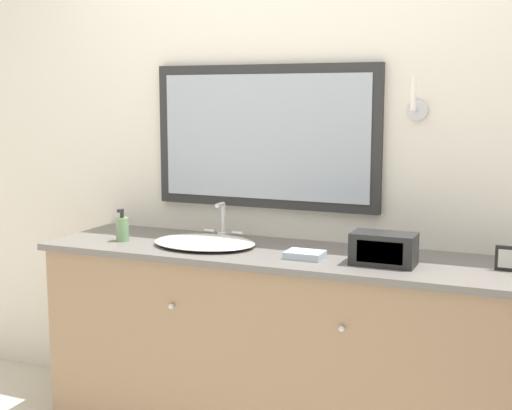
# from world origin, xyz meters

# --- Properties ---
(wall_back) EXTENTS (8.00, 0.18, 2.55)m
(wall_back) POSITION_xyz_m (-0.00, 0.63, 1.28)
(wall_back) COLOR silver
(wall_back) RESTS_ON ground_plane
(vanity_counter) EXTENTS (2.17, 0.59, 0.88)m
(vanity_counter) POSITION_xyz_m (0.00, 0.31, 0.44)
(vanity_counter) COLOR #937556
(vanity_counter) RESTS_ON ground_plane
(sink_basin) EXTENTS (0.48, 0.41, 0.18)m
(sink_basin) POSITION_xyz_m (-0.35, 0.29, 0.90)
(sink_basin) COLOR silver
(sink_basin) RESTS_ON vanity_counter
(soap_bottle) EXTENTS (0.06, 0.06, 0.15)m
(soap_bottle) POSITION_xyz_m (-0.76, 0.24, 0.94)
(soap_bottle) COLOR #709966
(soap_bottle) RESTS_ON vanity_counter
(appliance_box) EXTENTS (0.26, 0.15, 0.13)m
(appliance_box) POSITION_xyz_m (0.49, 0.24, 0.95)
(appliance_box) COLOR black
(appliance_box) RESTS_ON vanity_counter
(picture_frame) EXTENTS (0.09, 0.01, 0.10)m
(picture_frame) POSITION_xyz_m (0.95, 0.33, 0.93)
(picture_frame) COLOR black
(picture_frame) RESTS_ON vanity_counter
(hand_towel_near_sink) EXTENTS (0.16, 0.12, 0.03)m
(hand_towel_near_sink) POSITION_xyz_m (0.16, 0.23, 0.90)
(hand_towel_near_sink) COLOR #A8B7C6
(hand_towel_near_sink) RESTS_ON vanity_counter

